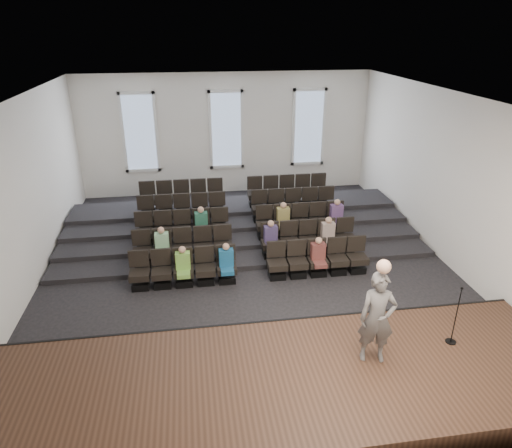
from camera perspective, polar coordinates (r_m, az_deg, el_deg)
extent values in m
plane|color=black|center=(13.72, -0.84, -5.67)|extent=(14.00, 14.00, 0.00)
cube|color=white|center=(12.07, -0.99, 15.51)|extent=(12.00, 14.00, 0.02)
cube|color=white|center=(19.40, -3.74, 11.10)|extent=(12.00, 0.04, 5.00)
cube|color=white|center=(6.62, 7.60, -16.43)|extent=(12.00, 0.04, 5.00)
cube|color=white|center=(13.35, -27.49, 2.45)|extent=(0.04, 14.00, 5.00)
cube|color=white|center=(14.70, 23.14, 5.04)|extent=(0.04, 14.00, 5.00)
cube|color=#442B1D|center=(9.50, 3.55, -19.46)|extent=(11.80, 3.60, 0.50)
cube|color=black|center=(10.83, 1.59, -13.12)|extent=(11.80, 0.06, 0.52)
cube|color=black|center=(15.74, -1.98, -1.30)|extent=(11.80, 4.80, 0.15)
cube|color=black|center=(16.18, -2.20, -0.28)|extent=(11.80, 3.75, 0.30)
cube|color=black|center=(16.63, -2.41, 0.68)|extent=(11.80, 2.70, 0.45)
cube|color=black|center=(17.09, -2.61, 1.60)|extent=(11.80, 1.65, 0.60)
cube|color=black|center=(13.16, -14.21, -7.38)|extent=(0.47, 0.43, 0.20)
cube|color=black|center=(13.00, -14.34, -6.21)|extent=(0.55, 0.50, 0.19)
cube|color=black|center=(12.99, -14.45, -4.18)|extent=(0.55, 0.08, 0.50)
cube|color=black|center=(13.10, -11.58, -7.26)|extent=(0.47, 0.43, 0.20)
cube|color=black|center=(12.94, -11.69, -6.08)|extent=(0.55, 0.50, 0.19)
cube|color=black|center=(12.93, -11.81, -4.04)|extent=(0.55, 0.08, 0.50)
cube|color=black|center=(13.07, -8.94, -7.12)|extent=(0.47, 0.43, 0.20)
cube|color=black|center=(12.91, -9.03, -5.93)|extent=(0.55, 0.50, 0.19)
cube|color=black|center=(12.90, -9.15, -3.89)|extent=(0.55, 0.08, 0.50)
cube|color=black|center=(13.07, -6.29, -6.96)|extent=(0.47, 0.43, 0.20)
cube|color=black|center=(12.91, -6.35, -5.78)|extent=(0.55, 0.50, 0.19)
cube|color=black|center=(12.90, -6.48, -3.73)|extent=(0.55, 0.08, 0.50)
cube|color=black|center=(13.09, -3.65, -6.79)|extent=(0.47, 0.43, 0.20)
cube|color=black|center=(12.94, -3.69, -5.60)|extent=(0.55, 0.50, 0.19)
cube|color=black|center=(12.93, -3.82, -3.57)|extent=(0.55, 0.08, 0.50)
cube|color=black|center=(13.26, 2.63, -6.32)|extent=(0.47, 0.43, 0.20)
cube|color=black|center=(13.11, 2.66, -5.15)|extent=(0.55, 0.50, 0.19)
cube|color=black|center=(13.10, 2.52, -3.14)|extent=(0.55, 0.08, 0.50)
cube|color=black|center=(13.38, 5.17, -6.11)|extent=(0.47, 0.43, 0.20)
cube|color=black|center=(13.23, 5.22, -4.95)|extent=(0.55, 0.50, 0.19)
cube|color=black|center=(13.22, 5.07, -2.96)|extent=(0.55, 0.08, 0.50)
cube|color=black|center=(13.52, 7.66, -5.89)|extent=(0.47, 0.43, 0.20)
cube|color=black|center=(13.37, 7.73, -4.74)|extent=(0.55, 0.50, 0.19)
cube|color=black|center=(13.36, 7.58, -2.77)|extent=(0.55, 0.08, 0.50)
cube|color=black|center=(13.69, 10.08, -5.67)|extent=(0.47, 0.43, 0.20)
cube|color=black|center=(13.54, 10.18, -4.53)|extent=(0.55, 0.50, 0.19)
cube|color=black|center=(13.53, 10.03, -2.58)|extent=(0.55, 0.08, 0.50)
cube|color=black|center=(13.88, 12.45, -5.44)|extent=(0.47, 0.43, 0.20)
cube|color=black|center=(13.74, 12.56, -4.31)|extent=(0.55, 0.50, 0.19)
cube|color=black|center=(13.73, 12.41, -2.40)|extent=(0.55, 0.08, 0.50)
cube|color=black|center=(13.99, -13.93, -4.65)|extent=(0.47, 0.43, 0.20)
cube|color=black|center=(13.85, -14.05, -3.52)|extent=(0.55, 0.50, 0.19)
cube|color=black|center=(13.86, -14.15, -1.62)|extent=(0.55, 0.08, 0.50)
cube|color=black|center=(13.94, -11.47, -4.52)|extent=(0.47, 0.43, 0.20)
cube|color=black|center=(13.80, -11.58, -3.38)|extent=(0.55, 0.50, 0.19)
cube|color=black|center=(13.81, -11.68, -1.48)|extent=(0.55, 0.08, 0.50)
cube|color=black|center=(13.91, -9.00, -4.38)|extent=(0.47, 0.43, 0.20)
cube|color=black|center=(13.77, -9.09, -3.24)|extent=(0.55, 0.50, 0.19)
cube|color=black|center=(13.78, -9.20, -1.33)|extent=(0.55, 0.08, 0.50)
cube|color=black|center=(13.91, -6.53, -4.23)|extent=(0.47, 0.43, 0.20)
cube|color=black|center=(13.77, -6.59, -3.09)|extent=(0.55, 0.50, 0.19)
cube|color=black|center=(13.78, -6.71, -1.18)|extent=(0.55, 0.08, 0.50)
cube|color=black|center=(13.93, -4.06, -4.08)|extent=(0.47, 0.43, 0.20)
cube|color=black|center=(13.79, -4.10, -2.94)|extent=(0.55, 0.50, 0.19)
cube|color=black|center=(13.80, -4.22, -1.03)|extent=(0.55, 0.08, 0.50)
cube|color=black|center=(14.10, 1.83, -3.67)|extent=(0.47, 0.43, 0.20)
cube|color=black|center=(13.96, 1.85, -2.55)|extent=(0.55, 0.50, 0.19)
cube|color=black|center=(13.97, 1.72, -0.66)|extent=(0.55, 0.08, 0.50)
cube|color=black|center=(14.21, 4.22, -3.50)|extent=(0.47, 0.43, 0.20)
cube|color=black|center=(14.07, 4.26, -2.38)|extent=(0.55, 0.50, 0.19)
cube|color=black|center=(14.08, 4.12, -0.51)|extent=(0.55, 0.08, 0.50)
cube|color=black|center=(14.34, 6.57, -3.32)|extent=(0.47, 0.43, 0.20)
cube|color=black|center=(14.20, 6.62, -2.21)|extent=(0.55, 0.50, 0.19)
cube|color=black|center=(14.21, 6.49, -0.36)|extent=(0.55, 0.08, 0.50)
cube|color=black|center=(14.50, 8.86, -3.15)|extent=(0.47, 0.43, 0.20)
cube|color=black|center=(14.36, 8.94, -2.04)|extent=(0.55, 0.50, 0.19)
cube|color=black|center=(14.37, 8.80, -0.21)|extent=(0.55, 0.08, 0.50)
cube|color=black|center=(14.68, 11.11, -2.97)|extent=(0.47, 0.43, 0.20)
cube|color=black|center=(14.54, 11.20, -1.88)|extent=(0.55, 0.50, 0.19)
cube|color=black|center=(14.55, 11.06, -0.07)|extent=(0.55, 0.08, 0.50)
cube|color=black|center=(14.86, -13.69, -2.23)|extent=(0.47, 0.42, 0.20)
cube|color=black|center=(14.73, -13.80, -1.14)|extent=(0.55, 0.50, 0.19)
cube|color=black|center=(14.76, -13.90, 0.64)|extent=(0.55, 0.08, 0.50)
cube|color=black|center=(14.81, -11.38, -2.09)|extent=(0.47, 0.42, 0.20)
cube|color=black|center=(14.68, -11.48, -1.01)|extent=(0.55, 0.50, 0.19)
cube|color=black|center=(14.71, -11.58, 0.78)|extent=(0.55, 0.08, 0.50)
cube|color=black|center=(14.78, -9.06, -1.96)|extent=(0.47, 0.42, 0.20)
cube|color=black|center=(14.65, -9.14, -0.87)|extent=(0.55, 0.50, 0.19)
cube|color=black|center=(14.68, -9.24, 0.93)|extent=(0.55, 0.08, 0.50)
cube|color=black|center=(14.78, -6.74, -1.82)|extent=(0.47, 0.42, 0.20)
cube|color=black|center=(14.65, -6.79, -0.73)|extent=(0.55, 0.50, 0.19)
cube|color=black|center=(14.68, -6.90, 1.07)|extent=(0.55, 0.08, 0.50)
cube|color=black|center=(14.80, -4.42, -1.68)|extent=(0.47, 0.42, 0.20)
cube|color=black|center=(14.67, -4.45, -0.59)|extent=(0.55, 0.50, 0.19)
cube|color=black|center=(14.70, -4.57, 1.20)|extent=(0.55, 0.08, 0.50)
cube|color=black|center=(14.96, 1.13, -1.33)|extent=(0.47, 0.42, 0.20)
cube|color=black|center=(14.83, 1.14, -0.24)|extent=(0.55, 0.50, 0.19)
cube|color=black|center=(14.86, 1.02, 1.53)|extent=(0.55, 0.08, 0.50)
cube|color=black|center=(15.06, 3.38, -1.18)|extent=(0.47, 0.42, 0.20)
cube|color=black|center=(14.93, 3.41, -0.10)|extent=(0.55, 0.50, 0.19)
cube|color=black|center=(14.96, 3.28, 1.65)|extent=(0.55, 0.08, 0.50)
cube|color=black|center=(15.19, 5.60, -1.04)|extent=(0.47, 0.42, 0.20)
cube|color=black|center=(15.06, 5.64, 0.03)|extent=(0.55, 0.50, 0.19)
cube|color=black|center=(15.09, 5.52, 1.78)|extent=(0.55, 0.08, 0.50)
cube|color=black|center=(15.34, 7.78, -0.89)|extent=(0.47, 0.42, 0.20)
cube|color=black|center=(15.21, 7.84, 0.17)|extent=(0.55, 0.50, 0.19)
cube|color=black|center=(15.24, 7.71, 1.89)|extent=(0.55, 0.08, 0.50)
cube|color=black|center=(15.51, 9.91, -0.75)|extent=(0.47, 0.42, 0.20)
cube|color=black|center=(15.38, 9.99, 0.30)|extent=(0.55, 0.50, 0.19)
cube|color=black|center=(15.41, 9.86, 2.01)|extent=(0.55, 0.08, 0.50)
cube|color=black|center=(15.75, -13.47, -0.07)|extent=(0.47, 0.42, 0.20)
cube|color=black|center=(15.63, -13.58, 0.96)|extent=(0.55, 0.50, 0.19)
cube|color=black|center=(15.68, -13.67, 2.64)|extent=(0.55, 0.08, 0.50)
cube|color=black|center=(15.70, -11.29, 0.06)|extent=(0.47, 0.42, 0.20)
cube|color=black|center=(15.58, -11.39, 1.10)|extent=(0.55, 0.50, 0.19)
cube|color=black|center=(15.63, -11.48, 2.78)|extent=(0.55, 0.08, 0.50)
cube|color=black|center=(15.68, -9.11, 0.19)|extent=(0.47, 0.42, 0.20)
cube|color=black|center=(15.56, -9.18, 1.23)|extent=(0.55, 0.50, 0.19)
cube|color=black|center=(15.60, -9.28, 2.92)|extent=(0.55, 0.08, 0.50)
cube|color=black|center=(15.67, -6.92, 0.32)|extent=(0.47, 0.42, 0.20)
cube|color=black|center=(15.55, -6.98, 1.37)|extent=(0.55, 0.50, 0.19)
cube|color=black|center=(15.60, -7.08, 3.05)|extent=(0.55, 0.08, 0.50)
cube|color=black|center=(15.70, -4.73, 0.45)|extent=(0.47, 0.42, 0.20)
cube|color=black|center=(15.58, -4.77, 1.50)|extent=(0.55, 0.50, 0.19)
cube|color=black|center=(15.62, -4.88, 3.18)|extent=(0.55, 0.08, 0.50)
cube|color=black|center=(15.84, 0.50, 0.76)|extent=(0.47, 0.42, 0.20)
cube|color=black|center=(15.72, 0.51, 1.80)|extent=(0.55, 0.50, 0.19)
cube|color=black|center=(15.77, 0.39, 3.46)|extent=(0.55, 0.08, 0.50)
cube|color=black|center=(15.94, 2.63, 0.88)|extent=(0.47, 0.42, 0.20)
cube|color=black|center=(15.82, 2.65, 1.92)|extent=(0.55, 0.50, 0.19)
cube|color=black|center=(15.86, 2.54, 3.57)|extent=(0.55, 0.08, 0.50)
cube|color=black|center=(16.06, 4.74, 1.01)|extent=(0.47, 0.42, 0.20)
cube|color=black|center=(15.94, 4.77, 2.03)|extent=(0.55, 0.50, 0.19)
cube|color=black|center=(15.99, 4.65, 3.67)|extent=(0.55, 0.08, 0.50)
cube|color=black|center=(16.20, 6.80, 1.12)|extent=(0.47, 0.42, 0.20)
cube|color=black|center=(16.08, 6.86, 2.14)|extent=(0.55, 0.50, 0.19)
cube|color=black|center=(16.13, 6.74, 3.77)|extent=(0.55, 0.08, 0.50)
cube|color=black|center=(16.36, 8.84, 1.24)|extent=(0.47, 0.42, 0.20)
cube|color=black|center=(16.25, 8.90, 2.25)|extent=(0.55, 0.50, 0.19)
cube|color=black|center=(16.29, 8.78, 3.86)|extent=(0.55, 0.08, 0.50)
cube|color=black|center=(16.66, -13.28, 1.84)|extent=(0.47, 0.42, 0.20)
cube|color=black|center=(16.55, -13.38, 2.84)|extent=(0.55, 0.50, 0.19)
cube|color=black|center=(16.61, -13.46, 4.42)|extent=(0.55, 0.08, 0.50)
cube|color=black|center=(16.61, -11.22, 1.97)|extent=(0.47, 0.42, 0.20)
cube|color=black|center=(16.50, -11.31, 2.97)|extent=(0.55, 0.50, 0.19)
cube|color=black|center=(16.56, -11.39, 4.55)|extent=(0.55, 0.08, 0.50)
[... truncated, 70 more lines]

